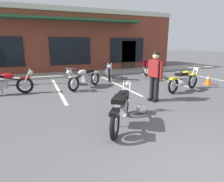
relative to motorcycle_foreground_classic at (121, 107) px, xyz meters
The scene contains 13 objects.
ground_plane 1.00m from the motorcycle_foreground_classic, 62.46° to the left, with size 80.00×80.00×0.00m, color #515154.
sidewalk_kerb 8.00m from the motorcycle_foreground_classic, 87.07° to the left, with size 22.00×1.80×0.14m, color #A8A59E.
brick_storefront_building 11.66m from the motorcycle_foreground_classic, 87.97° to the left, with size 15.13×6.68×4.13m.
painted_stall_lines 4.42m from the motorcycle_foreground_classic, 84.68° to the left, with size 14.03×4.80×0.01m.
motorcycle_foreground_classic is the anchor object (origin of this frame).
motorcycle_black_cruiser 6.12m from the motorcycle_foreground_classic, 71.79° to the left, with size 0.97×2.04×0.98m.
motorcycle_silver_naked 4.42m from the motorcycle_foreground_classic, 29.21° to the left, with size 2.06×0.95×0.98m.
motorcycle_blue_standard 5.15m from the motorcycle_foreground_classic, 124.86° to the left, with size 2.11×0.66×0.98m.
motorcycle_green_cafe_racer 4.18m from the motorcycle_foreground_classic, 87.83° to the left, with size 1.81×1.45×0.98m.
motorcycle_orange_scrambler 6.78m from the motorcycle_foreground_classic, 51.82° to the left, with size 0.89×2.06×0.98m.
person_in_shorts_foreground 2.40m from the motorcycle_foreground_classic, 36.74° to the left, with size 0.36×0.60×1.68m.
helmet_on_pavement 1.06m from the motorcycle_foreground_classic, 30.38° to the left, with size 0.26×0.26×0.26m.
traffic_cone 6.43m from the motorcycle_foreground_classic, 24.71° to the left, with size 0.34×0.34×0.53m.
Camera 1 is at (-2.23, -1.21, 1.92)m, focal length 30.57 mm.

